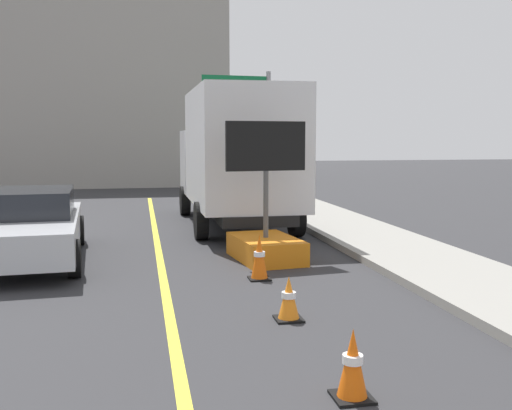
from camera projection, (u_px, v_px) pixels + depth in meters
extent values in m
cube|color=yellow|center=(179.00, 372.00, 6.12)|extent=(0.14, 36.00, 0.01)
cube|color=orange|center=(266.00, 249.00, 11.70)|extent=(1.32, 1.93, 0.45)
cylinder|color=#4C4C4C|center=(266.00, 204.00, 11.60)|extent=(0.10, 0.10, 1.30)
cube|color=black|center=(266.00, 146.00, 11.48)|extent=(1.60, 0.29, 0.95)
sphere|color=yellow|center=(292.00, 146.00, 11.70)|extent=(0.09, 0.09, 0.09)
sphere|color=yellow|center=(277.00, 146.00, 11.60)|extent=(0.09, 0.09, 0.09)
sphere|color=yellow|center=(263.00, 146.00, 11.51)|extent=(0.09, 0.09, 0.09)
sphere|color=yellow|center=(248.00, 146.00, 11.41)|extent=(0.09, 0.09, 0.09)
sphere|color=yellow|center=(239.00, 137.00, 11.34)|extent=(0.09, 0.09, 0.09)
sphere|color=yellow|center=(239.00, 156.00, 11.38)|extent=(0.09, 0.09, 0.09)
cube|color=black|center=(235.00, 204.00, 16.32)|extent=(1.74, 7.16, 0.25)
cube|color=silver|center=(221.00, 161.00, 18.71)|extent=(2.43, 2.02, 1.90)
cube|color=silver|center=(241.00, 147.00, 15.08)|extent=(2.45, 4.88, 2.88)
cylinder|color=black|center=(185.00, 201.00, 18.47)|extent=(0.29, 0.90, 0.90)
cylinder|color=black|center=(258.00, 199.00, 18.93)|extent=(0.29, 0.90, 0.90)
cylinder|color=black|center=(201.00, 221.00, 14.02)|extent=(0.29, 0.90, 0.90)
cylinder|color=black|center=(296.00, 218.00, 14.47)|extent=(0.29, 0.90, 0.90)
cube|color=silver|center=(29.00, 232.00, 11.52)|extent=(2.18, 5.01, 0.60)
cube|color=black|center=(29.00, 202.00, 11.69)|extent=(1.77, 2.31, 0.50)
cylinder|color=black|center=(74.00, 258.00, 10.23)|extent=(0.27, 0.67, 0.66)
cylinder|color=black|center=(79.00, 230.00, 13.33)|extent=(0.27, 0.67, 0.66)
cylinder|color=gray|center=(268.00, 135.00, 23.99)|extent=(0.18, 0.18, 5.00)
cube|color=#0F6033|center=(234.00, 92.00, 23.41)|extent=(2.59, 0.31, 1.30)
cube|color=white|center=(234.00, 92.00, 23.44)|extent=(1.81, 0.18, 0.18)
cube|color=gray|center=(84.00, 99.00, 32.11)|extent=(14.39, 9.72, 8.89)
cube|color=black|center=(352.00, 397.00, 5.49)|extent=(0.36, 0.36, 0.03)
cone|color=#EA5B0C|center=(353.00, 362.00, 5.45)|extent=(0.28, 0.28, 0.63)
cylinder|color=white|center=(353.00, 359.00, 5.45)|extent=(0.19, 0.19, 0.08)
cube|color=black|center=(289.00, 319.00, 7.86)|extent=(0.36, 0.36, 0.03)
cone|color=orange|center=(289.00, 297.00, 7.83)|extent=(0.28, 0.28, 0.56)
cylinder|color=white|center=(289.00, 295.00, 7.83)|extent=(0.19, 0.19, 0.08)
cube|color=black|center=(259.00, 279.00, 10.11)|extent=(0.36, 0.36, 0.03)
cone|color=#EA5B0C|center=(259.00, 256.00, 10.07)|extent=(0.28, 0.28, 0.74)
cylinder|color=white|center=(259.00, 254.00, 10.06)|extent=(0.19, 0.19, 0.08)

